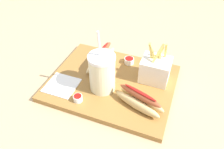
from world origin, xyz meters
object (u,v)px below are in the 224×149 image
soda_cup (102,73)px  napkin_stack (62,85)px  hot_dog_1 (139,100)px  ketchup_cup_2 (78,98)px  hot_dog_2 (101,58)px  ketchup_cup_1 (129,60)px  fries_basket (155,69)px

soda_cup → napkin_stack: bearing=18.1°
hot_dog_1 → napkin_stack: 0.28m
soda_cup → ketchup_cup_2: soda_cup is taller
hot_dog_2 → ketchup_cup_2: size_ratio=6.27×
hot_dog_2 → ketchup_cup_2: (-0.01, 0.21, -0.01)m
soda_cup → napkin_stack: soda_cup is taller
ketchup_cup_1 → ketchup_cup_2: 0.27m
fries_basket → ketchup_cup_1: bearing=-26.4°
hot_dog_2 → hot_dog_1: bearing=142.0°
ketchup_cup_2 → napkin_stack: (0.09, -0.04, -0.01)m
soda_cup → hot_dog_2: size_ratio=1.19×
soda_cup → ketchup_cup_2: 0.11m
hot_dog_2 → napkin_stack: 0.19m
soda_cup → ketchup_cup_2: bearing=59.0°
hot_dog_1 → ketchup_cup_1: hot_dog_1 is taller
hot_dog_1 → hot_dog_2: (0.20, -0.15, 0.00)m
ketchup_cup_1 → ketchup_cup_2: bearing=69.3°
soda_cup → ketchup_cup_1: (-0.04, -0.16, -0.06)m
soda_cup → hot_dog_2: (0.06, -0.12, -0.04)m
fries_basket → ketchup_cup_2: fries_basket is taller
ketchup_cup_2 → hot_dog_1: bearing=-165.0°
soda_cup → fries_basket: size_ratio=1.47×
soda_cup → hot_dog_1: 0.15m
fries_basket → napkin_stack: (0.29, 0.15, -0.04)m
hot_dog_2 → napkin_stack: hot_dog_2 is taller
ketchup_cup_1 → napkin_stack: (0.18, 0.21, -0.01)m
hot_dog_1 → ketchup_cup_2: hot_dog_1 is taller
napkin_stack → ketchup_cup_1: bearing=-130.8°
fries_basket → napkin_stack: size_ratio=1.43×
fries_basket → hot_dog_2: bearing=-3.3°
ketchup_cup_1 → ketchup_cup_2: size_ratio=1.26×
fries_basket → ketchup_cup_1: fries_basket is taller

